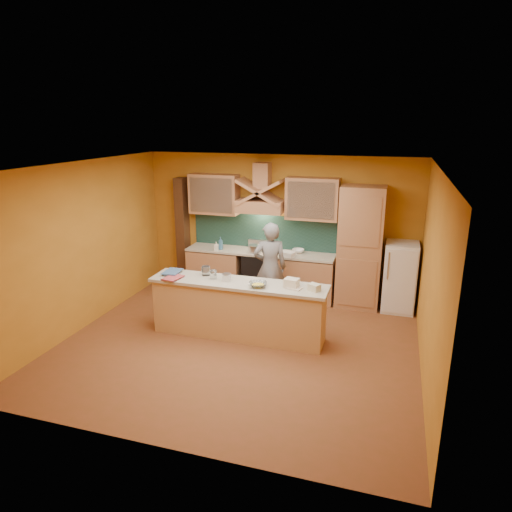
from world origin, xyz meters
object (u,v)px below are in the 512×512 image
(stove, at_px, (260,273))
(mixing_bowl, at_px, (258,285))
(kitchen_scale, at_px, (227,278))
(person, at_px, (270,268))
(fridge, at_px, (400,277))

(stove, height_order, mixing_bowl, mixing_bowl)
(kitchen_scale, bearing_deg, stove, 80.47)
(person, distance_m, mixing_bowl, 1.28)
(stove, relative_size, kitchen_scale, 7.09)
(person, distance_m, kitchen_scale, 1.23)
(person, bearing_deg, fridge, 177.52)
(fridge, bearing_deg, stove, 180.00)
(kitchen_scale, distance_m, mixing_bowl, 0.57)
(fridge, bearing_deg, mixing_bowl, -136.55)
(stove, xyz_separation_m, mixing_bowl, (0.57, -2.02, 0.53))
(stove, relative_size, fridge, 0.69)
(kitchen_scale, bearing_deg, mixing_bowl, -21.10)
(person, relative_size, kitchen_scale, 13.32)
(stove, bearing_deg, fridge, 0.00)
(fridge, height_order, mixing_bowl, fridge)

